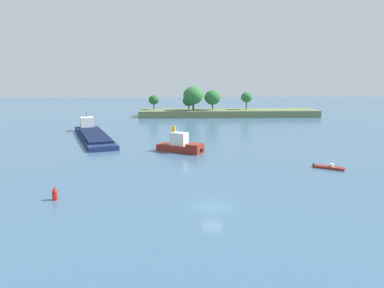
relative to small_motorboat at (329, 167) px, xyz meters
name	(u,v)px	position (x,y,z in m)	size (l,w,h in m)	color
ground_plane	(212,207)	(-21.32, -17.30, -0.23)	(400.00, 400.00, 0.00)	#3D607F
treeline_island	(218,107)	(-10.45, 76.36, 3.04)	(64.91, 12.01, 10.96)	#66754C
small_motorboat	(329,167)	(0.00, 0.00, 0.00)	(4.84, 3.83, 0.90)	maroon
cargo_barge	(93,135)	(-46.02, 31.25, 0.61)	(16.54, 32.26, 5.57)	navy
tugboat	(181,145)	(-24.76, 14.75, 1.08)	(9.95, 7.87, 5.10)	maroon
channel_buoy_red	(55,194)	(-41.01, -14.02, 0.58)	(0.70, 0.70, 1.90)	red
channel_buoy_green	(185,141)	(-23.69, 22.11, 0.58)	(0.70, 0.70, 1.90)	green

